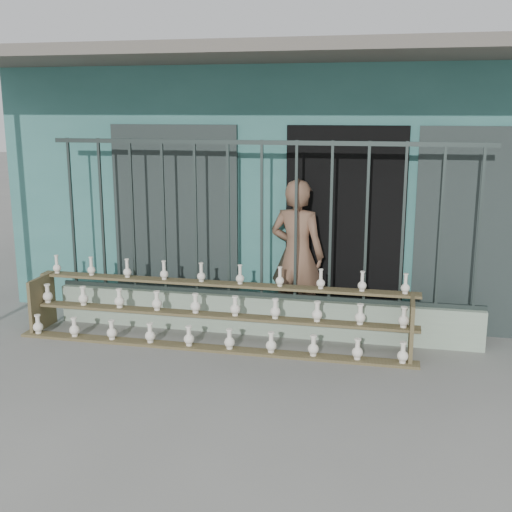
# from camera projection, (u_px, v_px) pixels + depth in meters

# --- Properties ---
(ground) EXTENTS (60.00, 60.00, 0.00)m
(ground) POSITION_uv_depth(u_px,v_px,m) (234.00, 377.00, 6.33)
(ground) COLOR slate
(workshop_building) EXTENTS (7.40, 6.60, 3.21)m
(workshop_building) POSITION_uv_depth(u_px,v_px,m) (301.00, 172.00, 9.99)
(workshop_building) COLOR #346E69
(workshop_building) RESTS_ON ground
(parapet_wall) EXTENTS (5.00, 0.20, 0.45)m
(parapet_wall) POSITION_uv_depth(u_px,v_px,m) (262.00, 315.00, 7.52)
(parapet_wall) COLOR #90A78F
(parapet_wall) RESTS_ON ground
(security_fence) EXTENTS (5.00, 0.04, 1.80)m
(security_fence) POSITION_uv_depth(u_px,v_px,m) (262.00, 220.00, 7.27)
(security_fence) COLOR #283330
(security_fence) RESTS_ON parapet_wall
(shelf_rack) EXTENTS (4.50, 0.68, 0.85)m
(shelf_rack) POSITION_uv_depth(u_px,v_px,m) (215.00, 312.00, 7.19)
(shelf_rack) COLOR brown
(shelf_rack) RESTS_ON ground
(elderly_woman) EXTENTS (0.73, 0.56, 1.80)m
(elderly_woman) POSITION_uv_depth(u_px,v_px,m) (297.00, 255.00, 7.56)
(elderly_woman) COLOR brown
(elderly_woman) RESTS_ON ground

